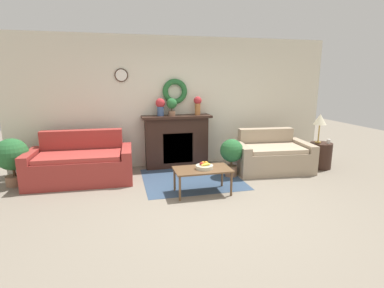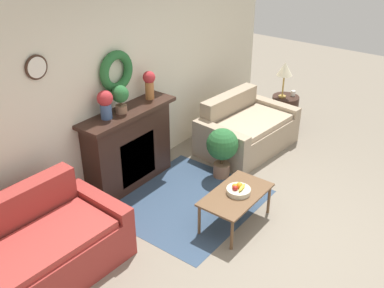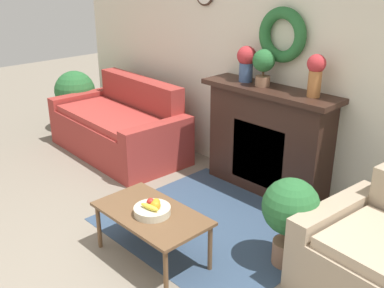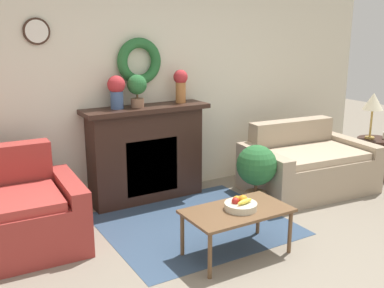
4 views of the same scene
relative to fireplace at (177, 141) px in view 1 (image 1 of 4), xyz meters
The scene contains 16 objects.
ground_plane 2.28m from the fireplace, 88.23° to the right, with size 16.00×16.00×0.00m, color gray.
floor_rug 1.05m from the fireplace, 82.74° to the right, with size 1.80×1.62×0.01m.
wall_back 0.83m from the fireplace, 72.48° to the left, with size 6.80×0.18×2.70m.
fireplace is the anchor object (origin of this frame).
couch_left 1.95m from the fireplace, 165.30° to the right, with size 1.86×1.01×0.90m.
loveseat_right 1.98m from the fireplace, 21.27° to the right, with size 1.58×1.09×0.81m.
coffee_table 1.62m from the fireplace, 85.99° to the right, with size 0.92×0.52×0.42m.
fruit_bowl 1.63m from the fireplace, 84.98° to the right, with size 0.28×0.28×0.12m.
side_table_by_loveseat 3.04m from the fireplace, 15.97° to the right, with size 0.45×0.45×0.54m.
table_lamp 3.00m from the fireplace, 15.43° to the right, with size 0.26×0.26×0.60m.
mug 3.15m from the fireplace, 16.83° to the right, with size 0.07×0.07×0.09m.
vase_on_mantel_left 0.82m from the fireplace, behind, with size 0.19×0.19×0.36m.
vase_on_mantel_right 0.90m from the fireplace, ahead, with size 0.17×0.17×0.38m.
potted_plant_on_mantel 0.77m from the fireplace, behind, with size 0.22×0.22×0.36m.
potted_plant_floor_by_couch 3.04m from the fireplace, behind, with size 0.56×0.56×0.84m.
potted_plant_floor_by_loveseat 1.27m from the fireplace, 44.78° to the right, with size 0.44×0.44×0.73m.
Camera 1 is at (-1.24, -3.88, 1.87)m, focal length 28.00 mm.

